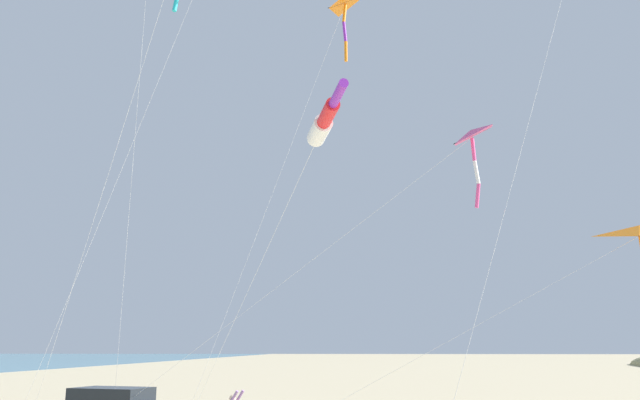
# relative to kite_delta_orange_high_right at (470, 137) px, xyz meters

# --- Properties ---
(kite_delta_orange_high_right) EXTENTS (14.06, 6.10, 9.56)m
(kite_delta_orange_high_right) POSITION_rel_kite_delta_orange_high_right_xyz_m (0.00, 0.00, 0.00)
(kite_delta_orange_high_right) COLOR #EF4C93
(kite_delta_orange_high_right) RESTS_ON ground_plane
(kite_windsock_teal_far_right) EXTENTS (6.68, 13.36, 8.20)m
(kite_windsock_teal_far_right) POSITION_rel_kite_delta_orange_high_right_xyz_m (3.86, 4.95, -1.16)
(kite_windsock_teal_far_right) COLOR white
(kite_windsock_teal_far_right) RESTS_ON ground_plane
(kite_delta_white_trailing) EXTENTS (13.32, 2.00, 6.96)m
(kite_delta_white_trailing) POSITION_rel_kite_delta_orange_high_right_xyz_m (-5.14, -1.78, -2.58)
(kite_delta_white_trailing) COLOR orange
(kite_delta_white_trailing) RESTS_ON ground_plane
(kite_delta_rainbow_low_near) EXTENTS (6.93, 2.80, 16.28)m
(kite_delta_rainbow_low_near) POSITION_rel_kite_delta_orange_high_right_xyz_m (3.75, -4.24, 6.69)
(kite_delta_rainbow_low_near) COLOR orange
(kite_delta_rainbow_low_near) RESTS_ON ground_plane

